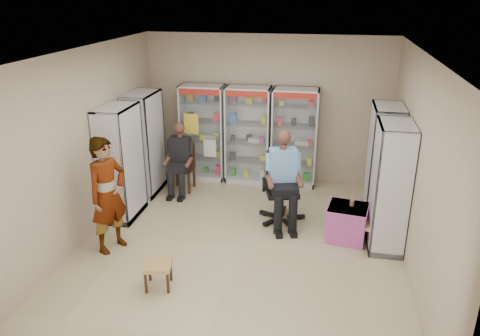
% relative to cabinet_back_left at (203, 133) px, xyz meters
% --- Properties ---
extents(floor, '(6.00, 6.00, 0.00)m').
position_rel_cabinet_back_left_xyz_m(floor, '(1.30, -2.73, -1.00)').
color(floor, tan).
rests_on(floor, ground).
extents(room_shell, '(5.02, 6.02, 3.01)m').
position_rel_cabinet_back_left_xyz_m(room_shell, '(1.30, -2.73, 0.97)').
color(room_shell, tan).
rests_on(room_shell, ground).
extents(cabinet_back_left, '(0.90, 0.50, 2.00)m').
position_rel_cabinet_back_left_xyz_m(cabinet_back_left, '(0.00, 0.00, 0.00)').
color(cabinet_back_left, '#B1B3B8').
rests_on(cabinet_back_left, floor).
extents(cabinet_back_mid, '(0.90, 0.50, 2.00)m').
position_rel_cabinet_back_left_xyz_m(cabinet_back_mid, '(0.95, 0.00, 0.00)').
color(cabinet_back_mid, '#A8AAAF').
rests_on(cabinet_back_mid, floor).
extents(cabinet_back_right, '(0.90, 0.50, 2.00)m').
position_rel_cabinet_back_left_xyz_m(cabinet_back_right, '(1.90, 0.00, 0.00)').
color(cabinet_back_right, '#A2A5A9').
rests_on(cabinet_back_right, floor).
extents(cabinet_right_far, '(0.90, 0.50, 2.00)m').
position_rel_cabinet_back_left_xyz_m(cabinet_right_far, '(3.53, -1.13, 0.00)').
color(cabinet_right_far, '#B4B5BB').
rests_on(cabinet_right_far, floor).
extents(cabinet_right_near, '(0.90, 0.50, 2.00)m').
position_rel_cabinet_back_left_xyz_m(cabinet_right_near, '(3.53, -2.23, 0.00)').
color(cabinet_right_near, '#BABCC2').
rests_on(cabinet_right_near, floor).
extents(cabinet_left_far, '(0.90, 0.50, 2.00)m').
position_rel_cabinet_back_left_xyz_m(cabinet_left_far, '(-0.93, -0.93, 0.00)').
color(cabinet_left_far, silver).
rests_on(cabinet_left_far, floor).
extents(cabinet_left_near, '(0.90, 0.50, 2.00)m').
position_rel_cabinet_back_left_xyz_m(cabinet_left_near, '(-0.93, -2.03, 0.00)').
color(cabinet_left_near, '#ADB1B5').
rests_on(cabinet_left_near, floor).
extents(wooden_chair, '(0.42, 0.42, 0.94)m').
position_rel_cabinet_back_left_xyz_m(wooden_chair, '(-0.25, -0.73, -0.53)').
color(wooden_chair, black).
rests_on(wooden_chair, floor).
extents(seated_customer, '(0.44, 0.60, 1.34)m').
position_rel_cabinet_back_left_xyz_m(seated_customer, '(-0.25, -0.78, -0.33)').
color(seated_customer, black).
rests_on(seated_customer, floor).
extents(office_chair, '(0.82, 0.82, 1.23)m').
position_rel_cabinet_back_left_xyz_m(office_chair, '(1.84, -1.69, -0.39)').
color(office_chair, black).
rests_on(office_chair, floor).
extents(seated_shopkeeper, '(0.68, 0.82, 1.56)m').
position_rel_cabinet_back_left_xyz_m(seated_shopkeeper, '(1.84, -1.74, -0.22)').
color(seated_shopkeeper, '#6DAAD8').
rests_on(seated_shopkeeper, floor).
extents(pink_trunk, '(0.68, 0.66, 0.58)m').
position_rel_cabinet_back_left_xyz_m(pink_trunk, '(2.95, -2.15, -0.71)').
color(pink_trunk, '#BE4C80').
rests_on(pink_trunk, floor).
extents(tea_glass, '(0.07, 0.07, 0.09)m').
position_rel_cabinet_back_left_xyz_m(tea_glass, '(3.00, -2.11, -0.38)').
color(tea_glass, '#5B2D07').
rests_on(tea_glass, pink_trunk).
extents(woven_stool_a, '(0.49, 0.49, 0.39)m').
position_rel_cabinet_back_left_xyz_m(woven_stool_a, '(3.20, -2.25, -0.81)').
color(woven_stool_a, '#AF754A').
rests_on(woven_stool_a, floor).
extents(woven_stool_b, '(0.43, 0.43, 0.37)m').
position_rel_cabinet_back_left_xyz_m(woven_stool_b, '(0.41, -3.97, -0.82)').
color(woven_stool_b, '#AF724A').
rests_on(woven_stool_b, floor).
extents(standing_man, '(0.67, 0.79, 1.82)m').
position_rel_cabinet_back_left_xyz_m(standing_man, '(-0.65, -3.13, -0.09)').
color(standing_man, gray).
rests_on(standing_man, floor).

